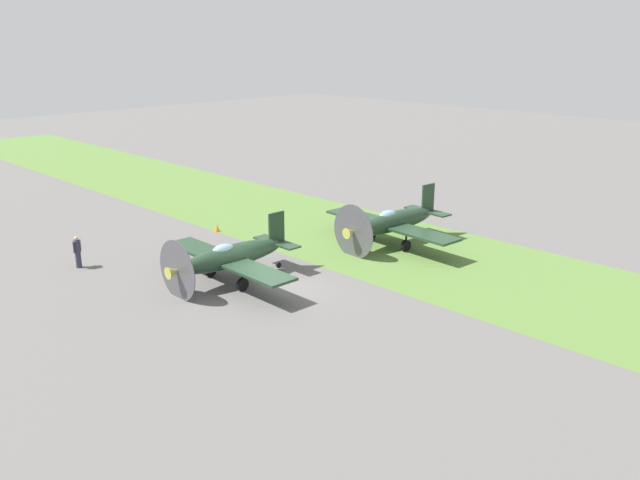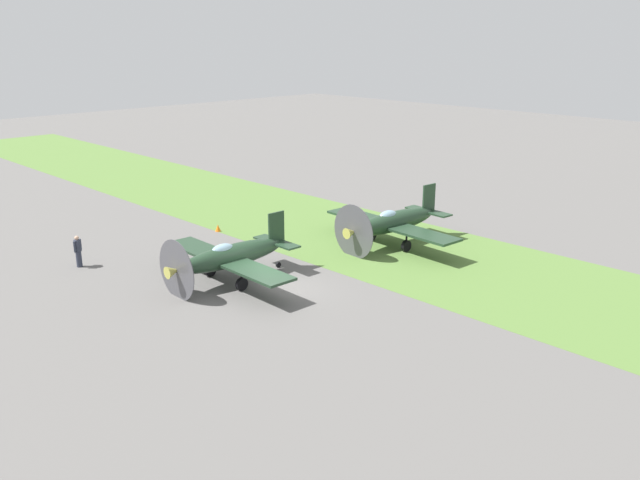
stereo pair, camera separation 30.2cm
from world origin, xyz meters
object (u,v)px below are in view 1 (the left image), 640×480
at_px(airplane_wingman, 392,222).
at_px(runway_marker_cone, 217,228).
at_px(airplane_lead, 230,256).
at_px(ground_crew_chief, 77,251).

xyz_separation_m(airplane_wingman, runway_marker_cone, (9.53, 5.71, -1.18)).
bearing_deg(runway_marker_cone, airplane_wingman, -149.05).
xyz_separation_m(airplane_lead, runway_marker_cone, (7.77, -4.87, -1.12)).
xyz_separation_m(ground_crew_chief, runway_marker_cone, (0.28, -9.31, -0.69)).
bearing_deg(ground_crew_chief, runway_marker_cone, 151.07).
distance_m(airplane_lead, ground_crew_chief, 8.72).
distance_m(airplane_wingman, runway_marker_cone, 11.17).
distance_m(ground_crew_chief, runway_marker_cone, 9.34).
bearing_deg(runway_marker_cone, airplane_lead, 147.91).
height_order(airplane_lead, ground_crew_chief, airplane_lead).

